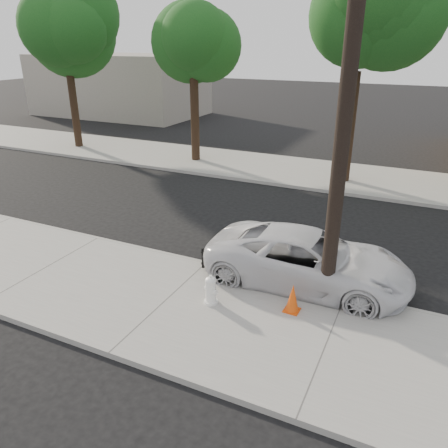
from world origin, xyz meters
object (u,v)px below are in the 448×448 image
(police_cruiser, at_px, (308,259))
(fire_hydrant, at_px, (211,290))
(traffic_cone, at_px, (293,298))
(utility_pole, at_px, (345,114))

(police_cruiser, xyz_separation_m, fire_hydrant, (-1.82, -2.13, -0.25))
(police_cruiser, distance_m, traffic_cone, 1.63)
(utility_pole, height_order, traffic_cone, utility_pole)
(utility_pole, relative_size, police_cruiser, 1.68)
(police_cruiser, height_order, fire_hydrant, police_cruiser)
(fire_hydrant, bearing_deg, traffic_cone, 33.20)
(utility_pole, height_order, police_cruiser, utility_pole)
(fire_hydrant, relative_size, traffic_cone, 1.01)
(fire_hydrant, xyz_separation_m, traffic_cone, (1.90, 0.52, -0.00))
(utility_pole, distance_m, traffic_cone, 4.31)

